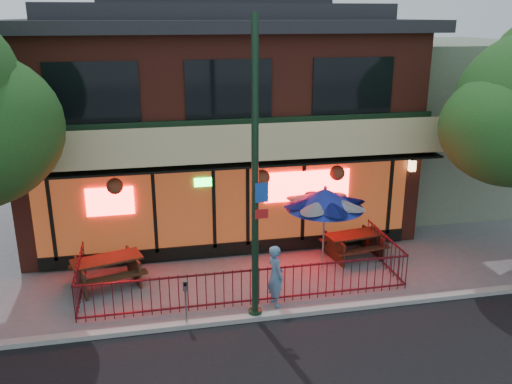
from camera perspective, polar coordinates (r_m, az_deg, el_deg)
ground at (r=13.73m, az=-0.44°, el=-12.17°), size 80.00×80.00×0.00m
curb at (r=13.28m, az=-0.00°, el=-13.02°), size 80.00×0.25×0.12m
restaurant_building at (r=19.09m, az=-4.70°, el=9.62°), size 12.96×9.49×8.05m
neighbor_building at (r=22.73m, az=18.49°, el=7.25°), size 6.00×7.00×6.00m
patio_fence at (r=13.86m, az=-0.85°, el=-8.89°), size 8.44×2.62×1.00m
street_light at (r=12.07m, az=-0.09°, el=-0.12°), size 0.43×0.32×7.00m
picnic_table_left at (r=15.14m, az=-15.37°, el=-7.66°), size 2.12×1.83×0.78m
picnic_table_right at (r=16.53m, az=10.28°, el=-5.15°), size 1.88×1.55×0.73m
patio_umbrella at (r=15.03m, az=7.27°, el=-0.67°), size 2.18×2.18×2.49m
pedestrian at (r=13.55m, az=2.06°, el=-8.78°), size 0.51×0.66×1.60m
parking_meter_near at (r=12.74m, az=-7.43°, el=-10.79°), size 0.11×0.09×1.18m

